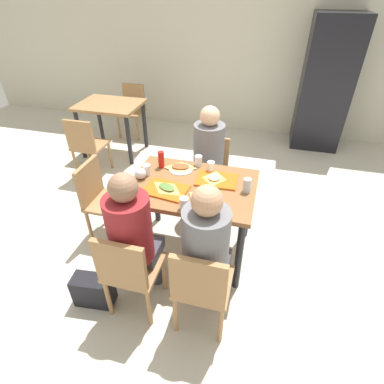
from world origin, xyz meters
TOP-DOWN VIEW (x-y plane):
  - ground_plane at (0.00, 0.00)m, footprint 10.00×10.00m
  - back_wall at (0.00, 3.20)m, footprint 10.00×0.10m
  - main_table at (0.00, 0.00)m, footprint 1.10×0.80m
  - chair_near_left at (-0.27, -0.78)m, footprint 0.40×0.40m
  - chair_near_right at (0.27, -0.78)m, footprint 0.40×0.40m
  - chair_far_side at (0.00, 0.78)m, footprint 0.40×0.40m
  - chair_left_end at (-0.93, 0.00)m, footprint 0.40×0.40m
  - person_in_red at (-0.27, -0.64)m, footprint 0.32×0.42m
  - person_in_brown_jacket at (0.27, -0.64)m, footprint 0.32×0.42m
  - person_far_side at (-0.00, 0.64)m, footprint 0.32×0.42m
  - tray_red_near at (-0.19, -0.14)m, footprint 0.39×0.31m
  - tray_red_far at (0.19, 0.12)m, footprint 0.37×0.27m
  - paper_plate_center at (-0.16, 0.22)m, footprint 0.22×0.22m
  - paper_plate_near_edge at (0.16, -0.22)m, footprint 0.22×0.22m
  - pizza_slice_a at (-0.18, -0.13)m, footprint 0.26×0.22m
  - pizza_slice_b at (0.17, 0.12)m, footprint 0.17×0.19m
  - pizza_slice_c at (-0.18, 0.24)m, footprint 0.26×0.20m
  - pizza_slice_d at (0.14, -0.22)m, footprint 0.27×0.24m
  - plastic_cup_a at (-0.03, 0.34)m, footprint 0.07×0.07m
  - plastic_cup_b at (0.03, -0.34)m, footprint 0.07×0.07m
  - plastic_cup_c at (-0.44, 0.06)m, footprint 0.07×0.07m
  - plastic_cup_d at (0.11, 0.26)m, footprint 0.07×0.07m
  - soda_can at (0.47, 0.02)m, footprint 0.07×0.07m
  - condiment_bottle at (-0.36, 0.22)m, footprint 0.06×0.06m
  - foil_bundle at (-0.47, -0.02)m, footprint 0.10×0.10m
  - handbag at (-0.62, -0.80)m, footprint 0.34×0.19m
  - drink_fridge at (1.30, 2.85)m, footprint 0.70×0.60m
  - background_table at (-1.70, 1.74)m, footprint 0.90×0.70m
  - background_chair_near at (-1.70, 1.00)m, footprint 0.40×0.40m
  - background_chair_far at (-1.70, 2.47)m, footprint 0.40×0.40m

SIDE VIEW (x-z plane):
  - ground_plane at x=0.00m, z-range -0.02..0.00m
  - handbag at x=-0.62m, z-range 0.00..0.28m
  - chair_near_left at x=-0.27m, z-range 0.07..0.90m
  - chair_near_right at x=0.27m, z-range 0.07..0.90m
  - chair_far_side at x=0.00m, z-range 0.07..0.90m
  - chair_left_end at x=-0.93m, z-range 0.07..0.90m
  - background_chair_near at x=-1.70m, z-range 0.07..0.90m
  - background_chair_far at x=-1.70m, z-range 0.07..0.90m
  - background_table at x=-1.70m, z-range 0.25..1.03m
  - main_table at x=0.00m, z-range 0.28..1.05m
  - person_in_red at x=-0.27m, z-range 0.11..1.35m
  - person_in_brown_jacket at x=0.27m, z-range 0.11..1.35m
  - person_far_side at x=0.00m, z-range 0.11..1.35m
  - paper_plate_center at x=-0.16m, z-range 0.78..0.78m
  - paper_plate_near_edge at x=0.16m, z-range 0.78..0.78m
  - tray_red_near at x=-0.19m, z-range 0.78..0.79m
  - tray_red_far at x=0.19m, z-range 0.78..0.79m
  - pizza_slice_c at x=-0.18m, z-range 0.78..0.80m
  - pizza_slice_d at x=0.14m, z-range 0.78..0.80m
  - pizza_slice_b at x=0.17m, z-range 0.79..0.81m
  - pizza_slice_a at x=-0.18m, z-range 0.79..0.81m
  - plastic_cup_a at x=-0.03m, z-range 0.78..0.88m
  - plastic_cup_b at x=0.03m, z-range 0.78..0.88m
  - plastic_cup_c at x=-0.44m, z-range 0.78..0.88m
  - plastic_cup_d at x=0.11m, z-range 0.78..0.88m
  - foil_bundle at x=-0.47m, z-range 0.78..0.88m
  - soda_can at x=0.47m, z-range 0.78..0.90m
  - condiment_bottle at x=-0.36m, z-range 0.78..0.94m
  - drink_fridge at x=1.30m, z-range 0.00..1.90m
  - back_wall at x=0.00m, z-range 0.00..2.80m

